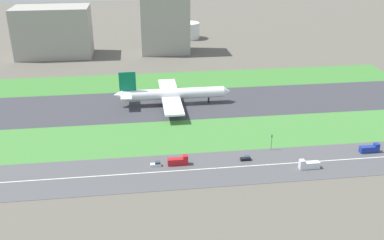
# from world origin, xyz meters

# --- Properties ---
(ground_plane) EXTENTS (800.00, 800.00, 0.00)m
(ground_plane) POSITION_xyz_m (0.00, 0.00, 0.00)
(ground_plane) COLOR #5B564C
(runway) EXTENTS (280.00, 46.00, 0.10)m
(runway) POSITION_xyz_m (0.00, 0.00, 0.05)
(runway) COLOR #38383D
(runway) RESTS_ON ground_plane
(grass_median_north) EXTENTS (280.00, 36.00, 0.10)m
(grass_median_north) POSITION_xyz_m (0.00, 41.00, 0.05)
(grass_median_north) COLOR #3D7A33
(grass_median_north) RESTS_ON ground_plane
(grass_median_south) EXTENTS (280.00, 36.00, 0.10)m
(grass_median_south) POSITION_xyz_m (0.00, -41.00, 0.05)
(grass_median_south) COLOR #427F38
(grass_median_south) RESTS_ON ground_plane
(highway) EXTENTS (280.00, 28.00, 0.10)m
(highway) POSITION_xyz_m (0.00, -73.00, 0.05)
(highway) COLOR #4C4C4F
(highway) RESTS_ON ground_plane
(highway_centerline) EXTENTS (266.00, 0.50, 0.01)m
(highway_centerline) POSITION_xyz_m (0.00, -73.00, 0.11)
(highway_centerline) COLOR silver
(highway_centerline) RESTS_ON highway
(airliner) EXTENTS (65.00, 56.00, 19.70)m
(airliner) POSITION_xyz_m (-10.56, 0.00, 6.23)
(airliner) COLOR white
(airliner) RESTS_ON runway
(truck_2) EXTENTS (8.40, 2.50, 4.00)m
(truck_2) POSITION_xyz_m (38.92, -78.00, 1.67)
(truck_2) COLOR silver
(truck_2) RESTS_ON highway
(car_0) EXTENTS (4.40, 1.80, 2.00)m
(car_0) POSITION_xyz_m (15.29, -68.00, 0.92)
(car_0) COLOR black
(car_0) RESTS_ON highway
(truck_1) EXTENTS (8.40, 2.50, 4.00)m
(truck_1) POSITION_xyz_m (-13.37, -68.00, 1.67)
(truck_1) COLOR #B2191E
(truck_1) RESTS_ON highway
(truck_0) EXTENTS (8.40, 2.50, 4.00)m
(truck_0) POSITION_xyz_m (70.76, -68.00, 1.67)
(truck_0) COLOR navy
(truck_0) RESTS_ON highway
(car_1) EXTENTS (4.40, 1.80, 2.00)m
(car_1) POSITION_xyz_m (-22.59, -68.00, 0.92)
(car_1) COLOR silver
(car_1) RESTS_ON highway
(traffic_light) EXTENTS (0.36, 0.50, 7.20)m
(traffic_light) POSITION_xyz_m (28.68, -60.01, 4.29)
(traffic_light) COLOR #4C4C51
(traffic_light) RESTS_ON highway
(terminal_building) EXTENTS (55.83, 30.71, 37.30)m
(terminal_building) POSITION_xyz_m (-90.00, 114.00, 18.65)
(terminal_building) COLOR #9E998E
(terminal_building) RESTS_ON ground_plane
(hangar_building) EXTENTS (37.46, 25.25, 54.83)m
(hangar_building) POSITION_xyz_m (-5.30, 114.00, 27.42)
(hangar_building) COLOR #9E998E
(hangar_building) RESTS_ON ground_plane
(fuel_tank_west) EXTENTS (19.85, 19.85, 14.12)m
(fuel_tank_west) POSITION_xyz_m (18.91, 159.00, 7.06)
(fuel_tank_west) COLOR silver
(fuel_tank_west) RESTS_ON ground_plane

